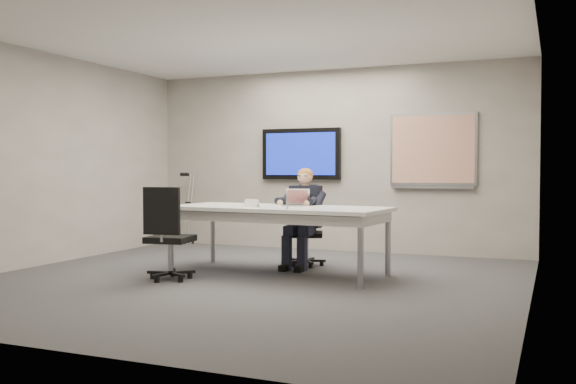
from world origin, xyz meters
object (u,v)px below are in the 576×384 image
at_px(conference_table, 277,214).
at_px(seated_person, 301,228).
at_px(office_chair_far, 307,243).
at_px(office_chair_near, 169,251).
at_px(laptop, 295,202).

height_order(conference_table, seated_person, seated_person).
height_order(office_chair_far, office_chair_near, office_chair_near).
relative_size(conference_table, office_chair_far, 2.87).
xyz_separation_m(office_chair_far, laptop, (0.07, -0.56, 0.57)).
distance_m(office_chair_near, laptop, 1.65).
distance_m(conference_table, office_chair_near, 1.36).
bearing_deg(office_chair_near, office_chair_far, -130.33).
height_order(office_chair_far, seated_person, seated_person).
bearing_deg(conference_table, laptop, 63.20).
xyz_separation_m(conference_table, seated_person, (0.08, 0.56, -0.20)).
distance_m(conference_table, office_chair_far, 0.90).
xyz_separation_m(conference_table, laptop, (0.14, 0.23, 0.14)).
xyz_separation_m(conference_table, office_chair_far, (0.07, 0.79, -0.42)).
bearing_deg(office_chair_far, seated_person, -105.58).
distance_m(seated_person, laptop, 0.48).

